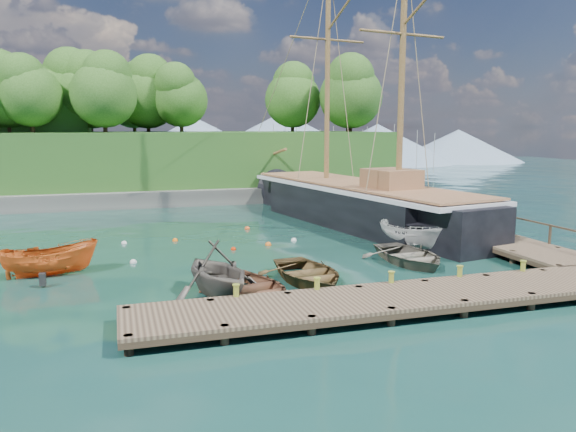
% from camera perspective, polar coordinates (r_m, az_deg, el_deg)
% --- Properties ---
extents(ground, '(160.00, 160.00, 0.00)m').
position_cam_1_polar(ground, '(25.76, 1.16, -5.48)').
color(ground, '#163428').
rests_on(ground, ground).
extents(dock_near, '(20.00, 3.20, 1.10)m').
position_cam_1_polar(dock_near, '(20.69, 12.23, -8.09)').
color(dock_near, '#443327').
rests_on(dock_near, ground).
extents(dock_east, '(3.20, 24.00, 1.10)m').
position_cam_1_polar(dock_east, '(36.76, 14.91, -0.70)').
color(dock_east, '#443327').
rests_on(dock_east, ground).
extents(bollard_0, '(0.26, 0.26, 0.45)m').
position_cam_1_polar(bollard_0, '(20.04, -5.25, -9.79)').
color(bollard_0, olive).
rests_on(bollard_0, ground).
extents(bollard_1, '(0.26, 0.26, 0.45)m').
position_cam_1_polar(bollard_1, '(20.82, 2.95, -9.03)').
color(bollard_1, olive).
rests_on(bollard_1, ground).
extents(bollard_2, '(0.26, 0.26, 0.45)m').
position_cam_1_polar(bollard_2, '(21.99, 10.39, -8.19)').
color(bollard_2, olive).
rests_on(bollard_2, ground).
extents(bollard_3, '(0.26, 0.26, 0.45)m').
position_cam_1_polar(bollard_3, '(23.48, 16.96, -7.32)').
color(bollard_3, olive).
rests_on(bollard_3, ground).
extents(bollard_4, '(0.26, 0.26, 0.45)m').
position_cam_1_polar(bollard_4, '(25.24, 22.66, -6.49)').
color(bollard_4, olive).
rests_on(bollard_4, ground).
extents(rowboat_0, '(4.23, 5.23, 0.96)m').
position_cam_1_polar(rowboat_0, '(21.81, -3.58, -8.20)').
color(rowboat_0, brown).
rests_on(rowboat_0, ground).
extents(rowboat_1, '(4.72, 5.13, 2.26)m').
position_cam_1_polar(rowboat_1, '(22.14, -7.16, -7.99)').
color(rowboat_1, '#59534B').
rests_on(rowboat_1, ground).
extents(rowboat_2, '(3.86, 5.12, 1.00)m').
position_cam_1_polar(rowboat_2, '(23.81, 2.02, -6.70)').
color(rowboat_2, brown).
rests_on(rowboat_2, ground).
extents(rowboat_3, '(3.65, 4.98, 1.00)m').
position_cam_1_polar(rowboat_3, '(27.57, 12.21, -4.71)').
color(rowboat_3, '#6A6456').
rests_on(rowboat_3, ground).
extents(motorboat_orange, '(4.29, 2.22, 1.58)m').
position_cam_1_polar(motorboat_orange, '(26.96, -22.93, -5.55)').
color(motorboat_orange, '#D45F1E').
rests_on(motorboat_orange, ground).
extents(cabin_boat_white, '(3.02, 4.88, 1.77)m').
position_cam_1_polar(cabin_boat_white, '(30.79, 12.54, -3.29)').
color(cabin_boat_white, white).
rests_on(cabin_boat_white, ground).
extents(schooner, '(9.01, 28.67, 21.36)m').
position_cam_1_polar(schooner, '(37.77, 7.19, 0.94)').
color(schooner, black).
rests_on(schooner, ground).
extents(mooring_buoy_0, '(0.33, 0.33, 0.33)m').
position_cam_1_polar(mooring_buoy_0, '(28.02, -15.44, -4.62)').
color(mooring_buoy_0, silver).
rests_on(mooring_buoy_0, ground).
extents(mooring_buoy_1, '(0.28, 0.28, 0.28)m').
position_cam_1_polar(mooring_buoy_1, '(30.00, -5.57, -3.44)').
color(mooring_buoy_1, red).
rests_on(mooring_buoy_1, ground).
extents(mooring_buoy_2, '(0.35, 0.35, 0.35)m').
position_cam_1_polar(mooring_buoy_2, '(30.99, -2.02, -2.99)').
color(mooring_buoy_2, orange).
rests_on(mooring_buoy_2, ground).
extents(mooring_buoy_3, '(0.32, 0.32, 0.32)m').
position_cam_1_polar(mooring_buoy_3, '(32.16, 0.59, -2.55)').
color(mooring_buoy_3, white).
rests_on(mooring_buoy_3, ground).
extents(mooring_buoy_4, '(0.32, 0.32, 0.32)m').
position_cam_1_polar(mooring_buoy_4, '(32.76, -11.40, -2.51)').
color(mooring_buoy_4, orange).
rests_on(mooring_buoy_4, ground).
extents(mooring_buoy_5, '(0.35, 0.35, 0.35)m').
position_cam_1_polar(mooring_buoy_5, '(35.91, -4.16, -1.35)').
color(mooring_buoy_5, '#D84E19').
rests_on(mooring_buoy_5, ground).
extents(mooring_buoy_6, '(0.31, 0.31, 0.31)m').
position_cam_1_polar(mooring_buoy_6, '(32.67, -16.31, -2.73)').
color(mooring_buoy_6, silver).
rests_on(mooring_buoy_6, ground).
extents(headland, '(51.00, 19.31, 12.90)m').
position_cam_1_polar(headland, '(55.29, -22.52, 7.40)').
color(headland, '#474744').
rests_on(headland, ground).
extents(distant_ridge, '(117.00, 40.00, 10.00)m').
position_cam_1_polar(distant_ridge, '(94.49, -9.79, 7.62)').
color(distant_ridge, '#728CA5').
rests_on(distant_ridge, ground).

